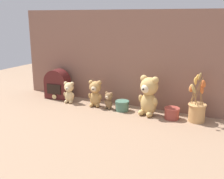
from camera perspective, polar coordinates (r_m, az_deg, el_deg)
The scene contains 10 objects.
ground_plane at distance 2.12m, azimuth -0.25°, elevation -4.06°, with size 4.00×4.00×0.00m, color #8E7056.
backdrop_wall at distance 2.18m, azimuth 1.80°, elevation 6.33°, with size 1.82×0.02×0.73m.
teddy_bear_large at distance 1.98m, azimuth 7.44°, elevation -1.09°, with size 0.16×0.14×0.28m.
teddy_bear_medium at distance 2.17m, azimuth -3.44°, elevation -0.68°, with size 0.12×0.10×0.21m.
teddy_bear_small at distance 2.29m, azimuth -8.72°, elevation -0.45°, with size 0.10×0.09×0.17m.
teddy_bear_tiny at distance 2.12m, azimuth -0.68°, elevation -2.15°, with size 0.07×0.07×0.13m.
flower_vase at distance 1.94m, azimuth 16.86°, elevation -3.77°, with size 0.14×0.17×0.32m.
vintage_radio at distance 2.43m, azimuth -11.02°, elevation 0.95°, with size 0.21×0.13×0.25m.
decorative_tin_tall at distance 1.97m, azimuth 12.06°, elevation -4.73°, with size 0.10×0.10×0.08m.
decorative_tin_short at distance 2.09m, azimuth 2.06°, elevation -3.29°, with size 0.10×0.10×0.08m.
Camera 1 is at (0.93, -1.78, 0.69)m, focal length 45.00 mm.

